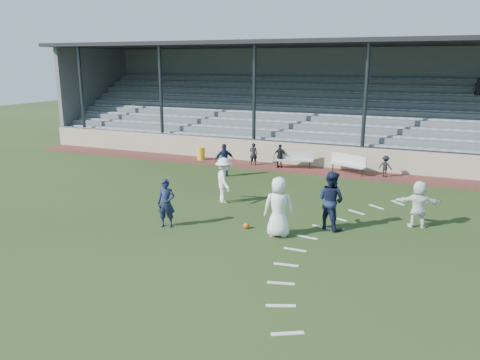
# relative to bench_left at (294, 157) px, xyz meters

# --- Properties ---
(ground) EXTENTS (90.00, 90.00, 0.00)m
(ground) POSITION_rel_bench_left_xyz_m (0.33, -10.66, -0.58)
(ground) COLOR #263917
(ground) RESTS_ON ground
(cinder_track) EXTENTS (34.00, 2.00, 0.02)m
(cinder_track) POSITION_rel_bench_left_xyz_m (0.33, -0.16, -0.57)
(cinder_track) COLOR #542621
(cinder_track) RESTS_ON ground
(retaining_wall) EXTENTS (34.00, 0.18, 1.20)m
(retaining_wall) POSITION_rel_bench_left_xyz_m (0.33, 0.89, 0.02)
(retaining_wall) COLOR #B3A78A
(retaining_wall) RESTS_ON ground
(bench_left) EXTENTS (2.04, 0.96, 0.95)m
(bench_left) POSITION_rel_bench_left_xyz_m (0.00, 0.00, 0.00)
(bench_left) COLOR beige
(bench_left) RESTS_ON cinder_track
(bench_right) EXTENTS (2.00, 1.19, 0.95)m
(bench_right) POSITION_rel_bench_left_xyz_m (2.83, -0.10, 0.00)
(bench_right) COLOR beige
(bench_right) RESTS_ON cinder_track
(trash_bin) EXTENTS (0.44, 0.44, 0.71)m
(trash_bin) POSITION_rel_bench_left_xyz_m (-5.50, -0.03, -0.21)
(trash_bin) COLOR yellow
(trash_bin) RESTS_ON cinder_track
(football) EXTENTS (0.20, 0.20, 0.20)m
(football) POSITION_rel_bench_left_xyz_m (1.13, -9.50, -0.49)
(football) COLOR #DF610D
(football) RESTS_ON ground
(player_white_lead) EXTENTS (1.09, 0.86, 1.96)m
(player_white_lead) POSITION_rel_bench_left_xyz_m (2.34, -9.76, 0.40)
(player_white_lead) COLOR white
(player_white_lead) RESTS_ON ground
(player_navy_lead) EXTENTS (0.70, 0.56, 1.66)m
(player_navy_lead) POSITION_rel_bench_left_xyz_m (-1.45, -10.39, 0.25)
(player_navy_lead) COLOR #151D3A
(player_navy_lead) RESTS_ON ground
(player_navy_mid) EXTENTS (1.19, 1.08, 2.00)m
(player_navy_mid) POSITION_rel_bench_left_xyz_m (3.73, -8.42, 0.41)
(player_navy_mid) COLOR #151D3A
(player_navy_mid) RESTS_ON ground
(player_white_wing) EXTENTS (1.27, 1.35, 1.83)m
(player_white_wing) POSITION_rel_bench_left_xyz_m (-0.82, -7.08, 0.33)
(player_white_wing) COLOR white
(player_white_wing) RESTS_ON ground
(player_navy_wing) EXTENTS (1.02, 0.82, 1.62)m
(player_navy_wing) POSITION_rel_bench_left_xyz_m (-2.64, -3.05, 0.23)
(player_navy_wing) COLOR #151D3A
(player_navy_wing) RESTS_ON ground
(player_white_back) EXTENTS (1.57, 0.79, 1.62)m
(player_white_back) POSITION_rel_bench_left_xyz_m (6.44, -7.09, 0.23)
(player_white_back) COLOR white
(player_white_back) RESTS_ON ground
(sub_left_near) EXTENTS (0.48, 0.35, 1.21)m
(sub_left_near) POSITION_rel_bench_left_xyz_m (-2.26, -0.12, 0.04)
(sub_left_near) COLOR black
(sub_left_near) RESTS_ON cinder_track
(sub_left_far) EXTENTS (0.75, 0.38, 1.24)m
(sub_left_far) POSITION_rel_bench_left_xyz_m (-0.72, -0.17, 0.05)
(sub_left_far) COLOR black
(sub_left_far) RESTS_ON cinder_track
(sub_right) EXTENTS (0.75, 0.54, 1.05)m
(sub_right) POSITION_rel_bench_left_xyz_m (4.65, -0.15, -0.04)
(sub_right) COLOR black
(sub_right) RESTS_ON cinder_track
(grandstand) EXTENTS (34.60, 9.00, 6.61)m
(grandstand) POSITION_rel_bench_left_xyz_m (0.34, 5.60, 1.62)
(grandstand) COLOR slate
(grandstand) RESTS_ON ground
(penalty_arc) EXTENTS (3.89, 14.63, 0.01)m
(penalty_arc) POSITION_rel_bench_left_xyz_m (4.45, -10.66, -0.58)
(penalty_arc) COLOR silver
(penalty_arc) RESTS_ON ground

